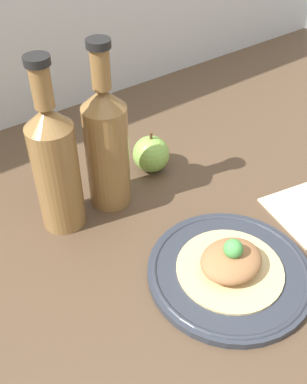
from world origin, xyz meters
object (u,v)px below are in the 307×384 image
at_px(cider_bottle_left, 56,165).
at_px(cider_bottle_right, 107,145).
at_px(plated_food, 231,262).
at_px(plate, 229,272).
at_px(apple, 151,154).

xyz_separation_m(cider_bottle_left, cider_bottle_right, (0.09, 0.00, 0.00)).
bearing_deg(plated_food, cider_bottle_left, 119.68).
height_order(plate, apple, apple).
bearing_deg(cider_bottle_left, cider_bottle_right, 0.00).
distance_m(cider_bottle_left, apple, 0.23).
bearing_deg(plate, apple, 78.14).
height_order(plated_food, cider_bottle_right, cider_bottle_right).
relative_size(cider_bottle_left, cider_bottle_right, 1.00).
distance_m(plate, cider_bottle_right, 0.29).
relative_size(plate, apple, 2.94).
height_order(plate, cider_bottle_left, cider_bottle_left).
relative_size(plate, cider_bottle_right, 0.84).
bearing_deg(cider_bottle_right, apple, 15.02).
xyz_separation_m(plated_food, apple, (0.06, 0.29, 0.01)).
xyz_separation_m(plate, plated_food, (0.00, -0.00, 0.02)).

